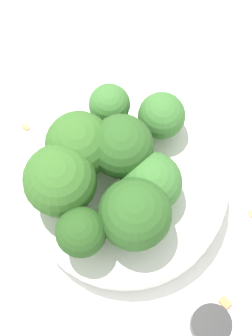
# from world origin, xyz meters

# --- Properties ---
(ground_plane) EXTENTS (3.00, 3.00, 0.00)m
(ground_plane) POSITION_xyz_m (0.00, 0.00, 0.00)
(ground_plane) COLOR white
(bowl) EXTENTS (0.17, 0.17, 0.03)m
(bowl) POSITION_xyz_m (0.00, 0.00, 0.02)
(bowl) COLOR white
(bowl) RESTS_ON ground_plane
(broccoli_floret_0) EXTENTS (0.06, 0.06, 0.06)m
(broccoli_floret_0) POSITION_xyz_m (0.03, 0.02, 0.07)
(broccoli_floret_0) COLOR #84AD66
(broccoli_floret_0) RESTS_ON bowl
(broccoli_floret_1) EXTENTS (0.06, 0.06, 0.07)m
(broccoli_floret_1) POSITION_xyz_m (0.03, -0.04, 0.07)
(broccoli_floret_1) COLOR #7A9E5B
(broccoli_floret_1) RESTS_ON bowl
(broccoli_floret_2) EXTENTS (0.05, 0.05, 0.06)m
(broccoli_floret_2) POSITION_xyz_m (-0.01, -0.01, 0.07)
(broccoli_floret_2) COLOR #84AD66
(broccoli_floret_2) RESTS_ON bowl
(broccoli_floret_3) EXTENTS (0.04, 0.04, 0.05)m
(broccoli_floret_3) POSITION_xyz_m (-0.06, 0.01, 0.06)
(broccoli_floret_3) COLOR #7A9E5B
(broccoli_floret_3) RESTS_ON bowl
(broccoli_floret_4) EXTENTS (0.03, 0.03, 0.05)m
(broccoli_floret_4) POSITION_xyz_m (-0.05, -0.04, 0.06)
(broccoli_floret_4) COLOR #84AD66
(broccoli_floret_4) RESTS_ON bowl
(broccoli_floret_5) EXTENTS (0.05, 0.05, 0.07)m
(broccoli_floret_5) POSITION_xyz_m (-0.00, -0.04, 0.07)
(broccoli_floret_5) COLOR #8EB770
(broccoli_floret_5) RESTS_ON bowl
(broccoli_floret_6) EXTENTS (0.05, 0.05, 0.05)m
(broccoli_floret_6) POSITION_xyz_m (0.00, 0.02, 0.06)
(broccoli_floret_6) COLOR #84AD66
(broccoli_floret_6) RESTS_ON bowl
(broccoli_floret_7) EXTENTS (0.04, 0.04, 0.06)m
(broccoli_floret_7) POSITION_xyz_m (0.06, -0.01, 0.07)
(broccoli_floret_7) COLOR #84AD66
(broccoli_floret_7) RESTS_ON bowl
(pepper_shaker) EXTENTS (0.03, 0.03, 0.06)m
(pepper_shaker) POSITION_xyz_m (0.08, 0.11, 0.03)
(pepper_shaker) COLOR silver
(pepper_shaker) RESTS_ON ground_plane
(almond_crumb_0) EXTENTS (0.01, 0.01, 0.01)m
(almond_crumb_0) POSITION_xyz_m (-0.02, -0.11, 0.00)
(almond_crumb_0) COLOR tan
(almond_crumb_0) RESTS_ON ground_plane
(almond_crumb_1) EXTENTS (0.01, 0.01, 0.01)m
(almond_crumb_1) POSITION_xyz_m (0.05, 0.11, 0.00)
(almond_crumb_1) COLOR #AD7F4C
(almond_crumb_1) RESTS_ON ground_plane
(almond_crumb_2) EXTENTS (0.01, 0.01, 0.01)m
(almond_crumb_2) POSITION_xyz_m (-0.03, 0.11, 0.00)
(almond_crumb_2) COLOR tan
(almond_crumb_2) RESTS_ON ground_plane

